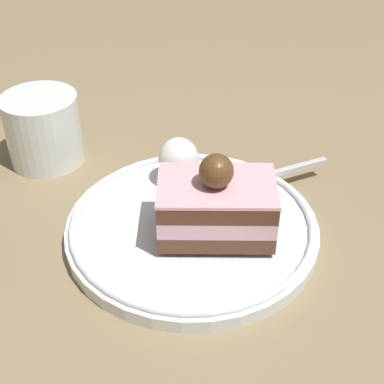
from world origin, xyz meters
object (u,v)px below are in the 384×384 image
object	(u,v)px
fork	(268,176)
drink_glass_near	(44,132)
dessert_plate	(192,226)
cake_slice	(216,205)
whipped_cream_dollop	(178,159)

from	to	relation	value
fork	drink_glass_near	distance (m)	0.24
dessert_plate	fork	distance (m)	0.10
fork	dessert_plate	bearing A→B (deg)	-23.16
cake_slice	whipped_cream_dollop	size ratio (longest dim) A/B	2.70
dessert_plate	fork	xyz separation A→B (m)	(-0.09, 0.04, 0.01)
fork	drink_glass_near	xyz separation A→B (m)	(0.05, -0.23, 0.01)
dessert_plate	whipped_cream_dollop	size ratio (longest dim) A/B	5.29
drink_glass_near	whipped_cream_dollop	bearing A→B (deg)	93.65
whipped_cream_dollop	fork	size ratio (longest dim) A/B	0.41
dessert_plate	fork	bearing A→B (deg)	156.84
dessert_plate	fork	size ratio (longest dim) A/B	2.18
fork	cake_slice	bearing A→B (deg)	-8.59
whipped_cream_dollop	drink_glass_near	size ratio (longest dim) A/B	0.54
dessert_plate	cake_slice	bearing A→B (deg)	80.17
dessert_plate	drink_glass_near	distance (m)	0.20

